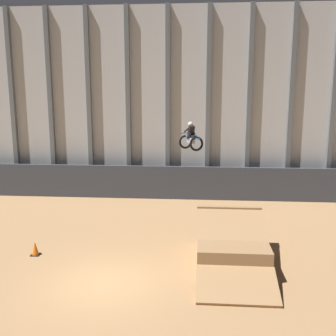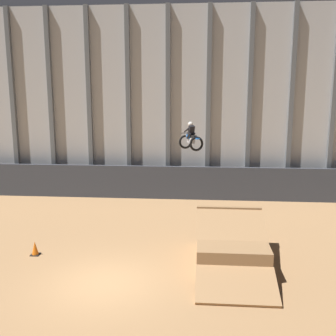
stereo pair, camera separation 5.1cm
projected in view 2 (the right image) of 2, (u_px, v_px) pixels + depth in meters
ground_plane at (105, 283)px, 13.93m from camera, size 60.00×60.00×0.00m
arena_back_wall at (148, 103)px, 25.01m from camera, size 32.00×0.40×11.94m
lower_barrier at (147, 182)px, 24.91m from camera, size 31.36×0.20×2.10m
dirt_ramp at (231, 245)px, 15.69m from camera, size 2.74×5.23×2.05m
rider_bike_solo at (191, 138)px, 19.89m from camera, size 1.31×1.76×1.48m
traffic_cone_near_ramp at (35, 248)px, 16.34m from camera, size 0.36×0.36×0.58m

